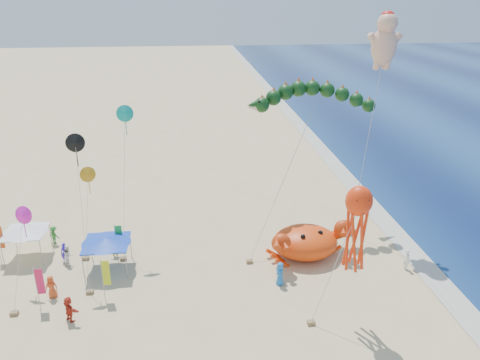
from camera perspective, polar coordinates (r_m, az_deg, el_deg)
The scene contains 11 objects.
ground at distance 36.95m, azimuth 3.49°, elevation -10.43°, with size 320.00×320.00×0.00m, color #D1B784.
foam_strip at distance 40.57m, azimuth 20.64°, elevation -8.75°, with size 320.00×320.00×0.00m, color silver.
crab_inflatable at distance 37.79m, azimuth 7.99°, elevation -7.42°, with size 7.04×5.65×3.09m.
dragon_kite at distance 39.75m, azimuth 8.84°, elevation 9.45°, with size 11.90×8.31×12.57m.
cherub_kite at distance 39.84m, azimuth 17.26°, elevation 16.04°, with size 3.20×2.83×18.44m.
octopus_kite at distance 29.01m, azimuth 14.03°, elevation -4.99°, with size 3.60×1.47×9.27m.
canopy_blue at distance 36.75m, azimuth -16.01°, elevation -7.11°, with size 3.65×3.65×2.71m.
canopy_white at distance 40.54m, azimuth -24.77°, elevation -5.53°, with size 3.41×3.41×2.71m.
feather_flags at distance 36.44m, azimuth -20.50°, elevation -8.75°, with size 9.73×6.58×3.20m.
beachgoers at distance 36.14m, azimuth -14.32°, elevation -10.39°, with size 28.58×11.75×1.80m.
small_kites at distance 36.50m, azimuth -18.84°, elevation 0.80°, with size 8.27×9.99×11.83m.
Camera 1 is at (-5.71, -30.69, 19.78)m, focal length 35.00 mm.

